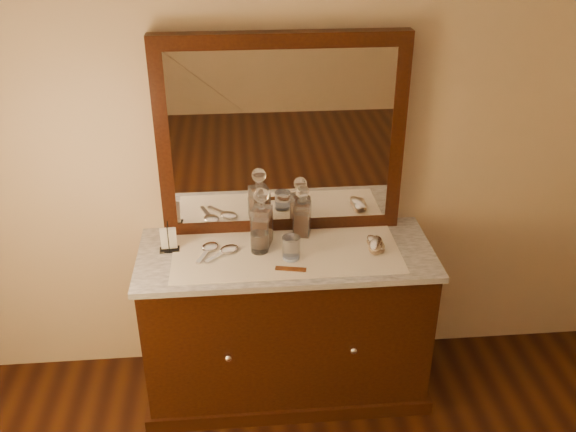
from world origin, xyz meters
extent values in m
plane|color=tan|center=(0.00, 2.25, 1.40)|extent=(4.50, 4.50, 0.00)
cube|color=black|center=(0.00, 1.96, 0.41)|extent=(1.40, 0.55, 0.82)
cube|color=black|center=(0.00, 1.96, 0.04)|extent=(1.46, 0.59, 0.08)
sphere|color=silver|center=(-0.30, 1.67, 0.45)|extent=(0.04, 0.04, 0.04)
sphere|color=silver|center=(0.30, 1.67, 0.45)|extent=(0.04, 0.04, 0.04)
cube|color=white|center=(0.00, 1.96, 0.83)|extent=(1.44, 0.59, 0.03)
cube|color=black|center=(0.00, 2.20, 1.35)|extent=(1.20, 0.08, 1.00)
cube|color=white|center=(0.00, 2.17, 1.35)|extent=(1.06, 0.01, 0.86)
cube|color=white|center=(0.00, 1.94, 0.85)|extent=(1.10, 0.45, 0.00)
cylinder|color=silver|center=(0.02, 1.89, 0.86)|extent=(0.09, 0.09, 0.01)
cube|color=brown|center=(0.01, 1.79, 0.86)|extent=(0.15, 0.06, 0.01)
cube|color=black|center=(-0.57, 2.02, 0.85)|extent=(0.10, 0.06, 0.01)
cylinder|color=black|center=(-0.56, 1.99, 0.92)|extent=(0.01, 0.01, 0.14)
cylinder|color=black|center=(-0.57, 2.05, 0.92)|extent=(0.01, 0.01, 0.14)
cube|color=white|center=(-0.57, 2.02, 0.92)|extent=(0.08, 0.04, 0.12)
cube|color=#8F4314|center=(-0.11, 2.05, 0.92)|extent=(0.09, 0.09, 0.14)
cube|color=white|center=(-0.11, 2.05, 0.95)|extent=(0.11, 0.11, 0.19)
cylinder|color=white|center=(-0.11, 2.05, 1.06)|extent=(0.05, 0.05, 0.03)
sphere|color=white|center=(-0.11, 2.05, 1.12)|extent=(0.09, 0.09, 0.08)
cube|color=#8F4314|center=(0.09, 2.11, 0.92)|extent=(0.08, 0.08, 0.12)
cube|color=white|center=(0.09, 2.11, 0.94)|extent=(0.10, 0.10, 0.18)
cylinder|color=white|center=(0.09, 2.11, 1.05)|extent=(0.04, 0.04, 0.03)
sphere|color=white|center=(0.09, 2.11, 1.09)|extent=(0.08, 0.08, 0.07)
ellipsoid|color=#A08162|center=(0.44, 1.94, 0.87)|extent=(0.11, 0.17, 0.02)
ellipsoid|color=silver|center=(0.44, 1.94, 0.88)|extent=(0.11, 0.17, 0.02)
ellipsoid|color=#A08162|center=(0.44, 1.95, 0.87)|extent=(0.10, 0.16, 0.02)
ellipsoid|color=silver|center=(0.44, 1.95, 0.88)|extent=(0.10, 0.16, 0.02)
ellipsoid|color=silver|center=(-0.37, 2.01, 0.86)|extent=(0.11, 0.12, 0.02)
cube|color=silver|center=(-0.40, 1.93, 0.86)|extent=(0.07, 0.13, 0.01)
ellipsoid|color=silver|center=(-0.28, 1.98, 0.86)|extent=(0.13, 0.13, 0.02)
cube|color=silver|center=(-0.34, 1.92, 0.86)|extent=(0.11, 0.11, 0.01)
cylinder|color=white|center=(-0.13, 1.97, 0.90)|extent=(0.09, 0.09, 0.10)
cylinder|color=white|center=(0.02, 1.91, 0.90)|extent=(0.09, 0.09, 0.10)
camera|label=1|loc=(-0.22, -0.63, 2.43)|focal=38.93mm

